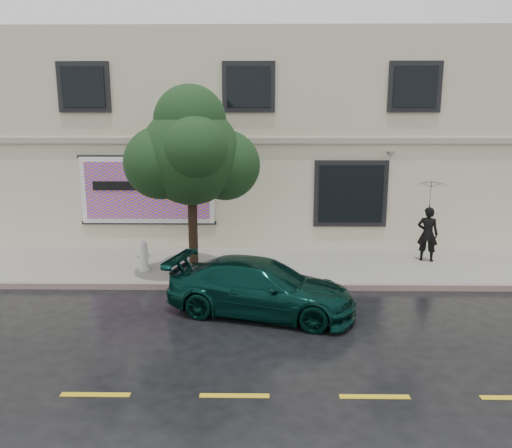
{
  "coord_description": "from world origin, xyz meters",
  "views": [
    {
      "loc": [
        0.44,
        -10.6,
        4.28
      ],
      "look_at": [
        0.26,
        2.2,
        1.56
      ],
      "focal_mm": 35.0,
      "sensor_mm": 36.0,
      "label": 1
    }
  ],
  "objects_px": {
    "car": "(261,287)",
    "fire_hydrant": "(144,256)",
    "street_tree": "(191,156)",
    "pedestrian": "(428,234)"
  },
  "relations": [
    {
      "from": "pedestrian",
      "to": "street_tree",
      "type": "height_order",
      "value": "street_tree"
    },
    {
      "from": "car",
      "to": "fire_hydrant",
      "type": "bearing_deg",
      "value": 65.8
    },
    {
      "from": "car",
      "to": "street_tree",
      "type": "height_order",
      "value": "street_tree"
    },
    {
      "from": "car",
      "to": "pedestrian",
      "type": "distance_m",
      "value": 6.16
    },
    {
      "from": "street_tree",
      "to": "car",
      "type": "bearing_deg",
      "value": -51.71
    },
    {
      "from": "car",
      "to": "pedestrian",
      "type": "relative_size",
      "value": 2.58
    },
    {
      "from": "car",
      "to": "fire_hydrant",
      "type": "relative_size",
      "value": 5.06
    },
    {
      "from": "pedestrian",
      "to": "street_tree",
      "type": "bearing_deg",
      "value": 35.25
    },
    {
      "from": "car",
      "to": "pedestrian",
      "type": "bearing_deg",
      "value": -36.64
    },
    {
      "from": "fire_hydrant",
      "to": "pedestrian",
      "type": "bearing_deg",
      "value": 21.29
    }
  ]
}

